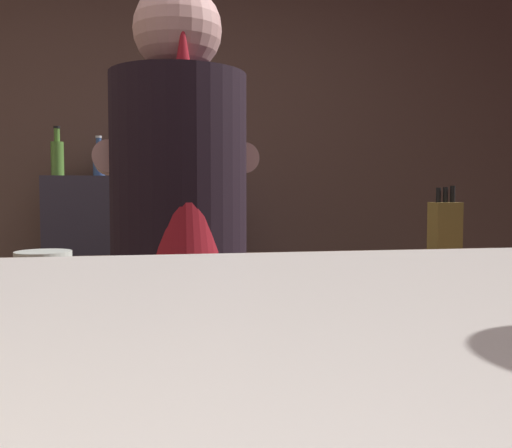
% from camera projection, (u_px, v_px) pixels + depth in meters
% --- Properties ---
extents(wall_back, '(5.20, 0.10, 2.70)m').
position_uv_depth(wall_back, '(158.00, 155.00, 3.34)').
color(wall_back, brown).
rests_on(wall_back, ground).
extents(prep_counter, '(2.10, 0.60, 0.90)m').
position_uv_depth(prep_counter, '(266.00, 391.00, 1.97)').
color(prep_counter, '#483426').
rests_on(prep_counter, ground).
extents(back_shelf, '(0.93, 0.36, 1.21)m').
position_uv_depth(back_shelf, '(138.00, 289.00, 3.09)').
color(back_shelf, '#36313F').
rests_on(back_shelf, ground).
extents(bartender, '(0.44, 0.52, 1.65)m').
position_uv_depth(bartender, '(180.00, 264.00, 1.44)').
color(bartender, '#292E3C').
rests_on(bartender, ground).
extents(knife_block, '(0.10, 0.08, 0.26)m').
position_uv_depth(knife_block, '(445.00, 228.00, 2.10)').
color(knife_block, olive).
rests_on(knife_block, prep_counter).
extents(mixing_bowl, '(0.18, 0.18, 0.05)m').
position_uv_depth(mixing_bowl, '(43.00, 259.00, 1.83)').
color(mixing_bowl, silver).
rests_on(mixing_bowl, prep_counter).
extents(chefs_knife, '(0.24, 0.08, 0.01)m').
position_uv_depth(chefs_knife, '(259.00, 263.00, 1.89)').
color(chefs_knife, silver).
rests_on(chefs_knife, prep_counter).
extents(bottle_soy, '(0.07, 0.07, 0.26)m').
position_uv_depth(bottle_soy, '(57.00, 157.00, 2.95)').
color(bottle_soy, '#528333').
rests_on(bottle_soy, back_shelf).
extents(bottle_olive_oil, '(0.06, 0.06, 0.22)m').
position_uv_depth(bottle_olive_oil, '(99.00, 161.00, 3.07)').
color(bottle_olive_oil, '#375690').
rests_on(bottle_olive_oil, back_shelf).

